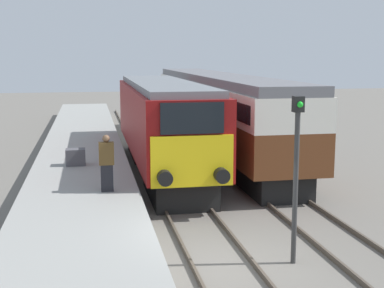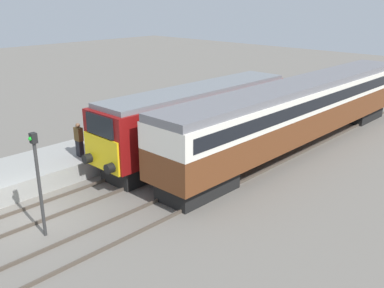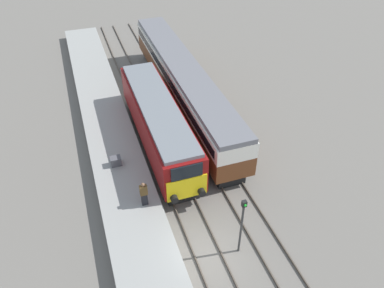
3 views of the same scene
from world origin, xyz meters
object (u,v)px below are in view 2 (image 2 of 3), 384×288
object	(u,v)px
locomotive	(199,118)
person_on_platform	(79,140)
signal_post	(38,177)
luggage_crate	(132,129)
passenger_carriage	(301,108)

from	to	relation	value
locomotive	person_on_platform	distance (m)	6.48
signal_post	luggage_crate	size ratio (longest dim) A/B	5.66
locomotive	passenger_carriage	world-z (taller)	passenger_carriage
passenger_carriage	person_on_platform	distance (m)	12.31
signal_post	locomotive	bearing A→B (deg)	99.45
locomotive	person_on_platform	bearing A→B (deg)	-112.65
locomotive	signal_post	world-z (taller)	signal_post
locomotive	passenger_carriage	bearing A→B (deg)	54.83
passenger_carriage	signal_post	bearing A→B (deg)	-96.45
person_on_platform	signal_post	size ratio (longest dim) A/B	0.43
luggage_crate	person_on_platform	bearing A→B (deg)	-76.10
locomotive	person_on_platform	world-z (taller)	locomotive
locomotive	luggage_crate	size ratio (longest dim) A/B	18.87
locomotive	signal_post	size ratio (longest dim) A/B	3.33
locomotive	passenger_carriage	distance (m)	5.91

